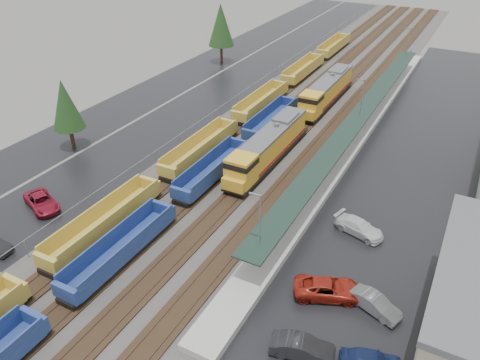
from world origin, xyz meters
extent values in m
cube|color=#302D2B|center=(0.00, 60.00, 0.04)|extent=(20.00, 160.00, 0.08)
cube|color=black|center=(-6.00, 60.00, 0.15)|extent=(2.60, 160.00, 0.15)
cube|color=#473326|center=(-6.72, 60.00, 0.27)|extent=(0.08, 160.00, 0.07)
cube|color=#473326|center=(-5.28, 60.00, 0.27)|extent=(0.08, 160.00, 0.07)
cube|color=black|center=(-2.00, 60.00, 0.15)|extent=(2.60, 160.00, 0.15)
cube|color=#473326|center=(-2.72, 60.00, 0.27)|extent=(0.08, 160.00, 0.07)
cube|color=#473326|center=(-1.28, 60.00, 0.27)|extent=(0.08, 160.00, 0.07)
cube|color=black|center=(2.00, 60.00, 0.15)|extent=(2.60, 160.00, 0.15)
cube|color=#473326|center=(1.28, 60.00, 0.27)|extent=(0.08, 160.00, 0.07)
cube|color=#473326|center=(2.72, 60.00, 0.27)|extent=(0.08, 160.00, 0.07)
cube|color=black|center=(6.00, 60.00, 0.15)|extent=(2.60, 160.00, 0.15)
cube|color=#473326|center=(5.28, 60.00, 0.27)|extent=(0.08, 160.00, 0.07)
cube|color=#473326|center=(6.72, 60.00, 0.27)|extent=(0.08, 160.00, 0.07)
cube|color=black|center=(-15.00, 60.00, 0.01)|extent=(10.00, 160.00, 0.02)
cube|color=black|center=(-25.00, 60.00, 0.01)|extent=(9.00, 160.00, 0.02)
cube|color=black|center=(19.00, 50.00, 0.01)|extent=(16.00, 100.00, 0.02)
cube|color=#9E9B93|center=(9.50, 50.00, 0.35)|extent=(3.00, 80.00, 0.70)
cylinder|color=gray|center=(9.50, 25.00, 1.90)|extent=(0.16, 0.16, 2.40)
cylinder|color=gray|center=(9.50, 40.00, 1.90)|extent=(0.16, 0.16, 2.40)
cylinder|color=gray|center=(9.50, 55.00, 1.90)|extent=(0.16, 0.16, 2.40)
cylinder|color=gray|center=(9.50, 70.00, 1.90)|extent=(0.16, 0.16, 2.40)
cylinder|color=gray|center=(9.50, 85.00, 1.90)|extent=(0.16, 0.16, 2.40)
cube|color=black|center=(9.50, 50.00, 3.20)|extent=(2.60, 65.00, 0.15)
cylinder|color=gray|center=(9.50, 20.00, 4.00)|extent=(0.12, 0.12, 8.00)
cube|color=gray|center=(9.00, 20.00, 7.90)|extent=(1.00, 0.15, 0.12)
cylinder|color=gray|center=(9.50, 50.00, 4.00)|extent=(0.12, 0.12, 8.00)
cube|color=gray|center=(9.00, 50.00, 7.90)|extent=(1.00, 0.15, 0.12)
cylinder|color=gray|center=(9.50, 80.00, 4.00)|extent=(0.12, 0.12, 8.00)
cube|color=gray|center=(9.00, 80.00, 7.90)|extent=(1.00, 0.15, 0.12)
cylinder|color=gray|center=(-9.50, 12.00, 1.00)|extent=(0.08, 0.08, 2.00)
cylinder|color=gray|center=(-9.50, 20.00, 1.00)|extent=(0.08, 0.08, 2.00)
cylinder|color=gray|center=(-9.50, 28.00, 1.00)|extent=(0.08, 0.08, 2.00)
cylinder|color=gray|center=(-9.50, 36.00, 1.00)|extent=(0.08, 0.08, 2.00)
cylinder|color=gray|center=(-9.50, 44.00, 1.00)|extent=(0.08, 0.08, 2.00)
cylinder|color=gray|center=(-9.50, 52.00, 1.00)|extent=(0.08, 0.08, 2.00)
cylinder|color=gray|center=(-9.50, 60.00, 1.00)|extent=(0.08, 0.08, 2.00)
cylinder|color=gray|center=(-9.50, 68.00, 1.00)|extent=(0.08, 0.08, 2.00)
cylinder|color=gray|center=(-9.50, 76.00, 1.00)|extent=(0.08, 0.08, 2.00)
cylinder|color=gray|center=(-9.50, 84.00, 1.00)|extent=(0.08, 0.08, 2.00)
cylinder|color=gray|center=(-9.50, 92.00, 1.00)|extent=(0.08, 0.08, 2.00)
cylinder|color=gray|center=(-9.50, 100.00, 1.00)|extent=(0.08, 0.08, 2.00)
cylinder|color=gray|center=(-9.50, 108.00, 1.00)|extent=(0.08, 0.08, 2.00)
cylinder|color=gray|center=(-9.50, 116.00, 1.00)|extent=(0.08, 0.08, 2.00)
cylinder|color=gray|center=(-9.50, 124.00, 1.00)|extent=(0.08, 0.08, 2.00)
cylinder|color=gray|center=(-9.50, 132.00, 1.00)|extent=(0.08, 0.08, 2.00)
cube|color=gray|center=(-9.50, 60.00, 2.00)|extent=(0.05, 160.00, 0.05)
cylinder|color=#332316|center=(-22.00, 30.00, 1.35)|extent=(0.50, 0.50, 2.70)
cone|color=black|center=(-22.00, 30.00, 5.85)|extent=(3.96, 3.96, 6.30)
cylinder|color=#332316|center=(-23.00, 70.00, 1.65)|extent=(0.50, 0.50, 3.30)
cone|color=black|center=(-23.00, 70.00, 7.15)|extent=(4.84, 4.84, 7.70)
cube|color=black|center=(2.00, 38.20, 0.81)|extent=(2.78, 18.55, 0.37)
cube|color=gold|center=(2.00, 39.13, 2.39)|extent=(2.60, 14.84, 2.78)
cube|color=gold|center=(2.00, 30.96, 2.57)|extent=(2.78, 2.97, 3.15)
cube|color=black|center=(2.00, 30.96, 3.50)|extent=(2.83, 3.01, 0.65)
cube|color=gold|center=(2.00, 29.29, 1.65)|extent=(2.60, 0.93, 1.30)
cube|color=#59595B|center=(2.00, 39.13, 3.87)|extent=(2.64, 14.84, 0.32)
cube|color=maroon|center=(0.68, 39.13, 1.27)|extent=(0.04, 14.84, 0.32)
cube|color=maroon|center=(3.32, 39.13, 1.27)|extent=(0.04, 14.84, 0.32)
cube|color=black|center=(2.00, 38.20, 0.44)|extent=(2.04, 5.57, 0.56)
cube|color=black|center=(2.00, 31.71, 0.53)|extent=(2.23, 3.71, 0.46)
cube|color=black|center=(2.00, 44.69, 0.53)|extent=(2.23, 3.71, 0.46)
cylinder|color=#59595B|center=(2.00, 40.06, 4.15)|extent=(0.65, 0.65, 0.46)
cube|color=#59595B|center=(2.00, 42.84, 4.10)|extent=(2.23, 3.71, 0.46)
cube|color=black|center=(2.00, 59.20, 0.81)|extent=(2.78, 18.55, 0.37)
cube|color=gold|center=(2.00, 60.13, 2.39)|extent=(2.60, 14.84, 2.78)
cube|color=gold|center=(2.00, 51.96, 2.57)|extent=(2.78, 2.97, 3.15)
cube|color=black|center=(2.00, 51.96, 3.50)|extent=(2.83, 3.01, 0.65)
cube|color=gold|center=(2.00, 50.29, 1.65)|extent=(2.60, 0.93, 1.30)
cube|color=#59595B|center=(2.00, 60.13, 3.87)|extent=(2.64, 14.84, 0.32)
cube|color=maroon|center=(0.68, 60.13, 1.27)|extent=(0.04, 14.84, 0.32)
cube|color=maroon|center=(3.32, 60.13, 1.27)|extent=(0.04, 14.84, 0.32)
cube|color=black|center=(2.00, 59.20, 0.44)|extent=(2.04, 5.57, 0.56)
cube|color=black|center=(2.00, 52.71, 0.53)|extent=(2.23, 3.71, 0.46)
cube|color=black|center=(2.00, 65.69, 0.53)|extent=(2.23, 3.71, 0.46)
cylinder|color=#59595B|center=(2.00, 61.06, 4.15)|extent=(0.65, 0.65, 0.46)
cube|color=#59595B|center=(2.00, 63.84, 4.10)|extent=(2.23, 3.71, 0.46)
cube|color=#AE9C30|center=(-6.00, 8.17, 1.52)|extent=(2.54, 0.49, 1.37)
cube|color=black|center=(-6.00, 7.49, 0.54)|extent=(1.95, 2.15, 0.49)
cube|color=#AE9C30|center=(-6.00, 18.26, 0.84)|extent=(2.54, 13.74, 0.24)
cube|color=#AE9C30|center=(-7.22, 18.26, 1.71)|extent=(0.15, 13.74, 1.76)
cube|color=#AE9C30|center=(-4.78, 18.26, 1.71)|extent=(0.15, 13.74, 1.76)
cube|color=#AE9C30|center=(-6.00, 11.19, 1.52)|extent=(2.54, 0.49, 1.37)
cube|color=#AE9C30|center=(-6.00, 25.33, 1.52)|extent=(2.54, 0.49, 1.37)
cube|color=black|center=(-6.00, 11.88, 0.54)|extent=(1.95, 2.15, 0.49)
cube|color=black|center=(-6.00, 24.64, 0.54)|extent=(1.95, 2.15, 0.49)
cube|color=#AE9C30|center=(-6.00, 35.42, 0.84)|extent=(2.54, 13.74, 0.24)
cube|color=#AE9C30|center=(-7.22, 35.42, 1.71)|extent=(0.15, 13.74, 1.76)
cube|color=#AE9C30|center=(-4.78, 35.42, 1.71)|extent=(0.15, 13.74, 1.76)
cube|color=#AE9C30|center=(-6.00, 28.35, 1.52)|extent=(2.54, 0.49, 1.37)
cube|color=#AE9C30|center=(-6.00, 42.48, 1.52)|extent=(2.54, 0.49, 1.37)
cube|color=black|center=(-6.00, 29.03, 0.54)|extent=(1.95, 2.15, 0.49)
cube|color=black|center=(-6.00, 41.80, 0.54)|extent=(1.95, 2.15, 0.49)
cube|color=#AE9C30|center=(-6.00, 52.57, 0.84)|extent=(2.54, 13.74, 0.24)
cube|color=#AE9C30|center=(-7.22, 52.57, 1.71)|extent=(0.15, 13.74, 1.76)
cube|color=#AE9C30|center=(-4.78, 52.57, 1.71)|extent=(0.15, 13.74, 1.76)
cube|color=#AE9C30|center=(-6.00, 45.51, 1.52)|extent=(2.54, 0.49, 1.37)
cube|color=#AE9C30|center=(-6.00, 59.64, 1.52)|extent=(2.54, 0.49, 1.37)
cube|color=black|center=(-6.00, 46.19, 0.54)|extent=(1.95, 2.15, 0.49)
cube|color=black|center=(-6.00, 58.96, 0.54)|extent=(1.95, 2.15, 0.49)
cube|color=#AE9C30|center=(-6.00, 69.73, 0.84)|extent=(2.54, 13.74, 0.24)
cube|color=#AE9C30|center=(-7.22, 69.73, 1.71)|extent=(0.15, 13.74, 1.76)
cube|color=#AE9C30|center=(-4.78, 69.73, 1.71)|extent=(0.15, 13.74, 1.76)
cube|color=#AE9C30|center=(-6.00, 62.66, 1.52)|extent=(2.54, 0.49, 1.37)
cube|color=#AE9C30|center=(-6.00, 76.80, 1.52)|extent=(2.54, 0.49, 1.37)
cube|color=black|center=(-6.00, 63.35, 0.54)|extent=(1.95, 2.15, 0.49)
cube|color=black|center=(-6.00, 76.11, 0.54)|extent=(1.95, 2.15, 0.49)
cube|color=#AE9C30|center=(-6.00, 86.89, 0.84)|extent=(2.54, 13.74, 0.24)
cube|color=#AE9C30|center=(-7.22, 86.89, 1.71)|extent=(0.15, 13.74, 1.76)
cube|color=#AE9C30|center=(-4.78, 86.89, 1.71)|extent=(0.15, 13.74, 1.76)
cube|color=#AE9C30|center=(-6.00, 79.82, 1.52)|extent=(2.54, 0.49, 1.37)
cube|color=#AE9C30|center=(-6.00, 93.95, 1.52)|extent=(2.54, 0.49, 1.37)
cube|color=black|center=(-6.00, 80.50, 0.54)|extent=(1.95, 2.15, 0.49)
cube|color=black|center=(-6.00, 93.27, 0.54)|extent=(1.95, 2.15, 0.49)
cube|color=navy|center=(-2.00, 6.47, 1.50)|extent=(2.49, 0.48, 1.34)
cube|color=black|center=(-2.00, 5.80, 0.54)|extent=(1.91, 2.11, 0.48)
cube|color=navy|center=(-2.00, 15.85, 0.83)|extent=(2.49, 12.44, 0.24)
cube|color=navy|center=(-3.20, 15.85, 1.69)|extent=(0.14, 12.44, 1.72)
cube|color=navy|center=(-0.80, 15.85, 1.69)|extent=(0.14, 12.44, 1.72)
cube|color=navy|center=(-2.00, 9.44, 1.50)|extent=(2.49, 0.48, 1.34)
cube|color=navy|center=(-2.00, 22.26, 1.50)|extent=(2.49, 0.48, 1.34)
cube|color=black|center=(-2.00, 10.11, 0.54)|extent=(1.91, 2.11, 0.48)
cube|color=black|center=(-2.00, 21.59, 0.54)|extent=(1.91, 2.11, 0.48)
cube|color=navy|center=(-2.00, 31.64, 0.83)|extent=(2.49, 12.44, 0.24)
cube|color=navy|center=(-3.20, 31.64, 1.69)|extent=(0.14, 12.44, 1.72)
cube|color=navy|center=(-0.80, 31.64, 1.69)|extent=(0.14, 12.44, 1.72)
cube|color=navy|center=(-2.00, 25.23, 1.50)|extent=(2.49, 0.48, 1.34)
cube|color=navy|center=(-2.00, 38.05, 1.50)|extent=(2.49, 0.48, 1.34)
cube|color=black|center=(-2.00, 25.90, 0.54)|extent=(1.91, 2.11, 0.48)
cube|color=black|center=(-2.00, 37.38, 0.54)|extent=(1.91, 2.11, 0.48)
cube|color=navy|center=(-2.00, 47.43, 0.83)|extent=(2.49, 12.44, 0.24)
cube|color=navy|center=(-3.20, 47.43, 1.69)|extent=(0.14, 12.44, 1.72)
cube|color=navy|center=(-0.80, 47.43, 1.69)|extent=(0.14, 12.44, 1.72)
cube|color=navy|center=(-2.00, 41.02, 1.50)|extent=(2.49, 0.48, 1.34)
cube|color=navy|center=(-2.00, 53.84, 1.50)|extent=(2.49, 0.48, 1.34)
cube|color=black|center=(-2.00, 41.69, 0.54)|extent=(1.91, 2.11, 0.48)
cube|color=black|center=(-2.00, 53.17, 0.54)|extent=(1.91, 2.11, 0.48)
imported|color=maroon|center=(-14.62, 18.26, 0.72)|extent=(4.18, 5.71, 1.44)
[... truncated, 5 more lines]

